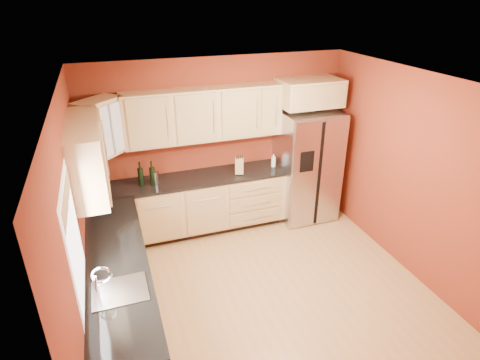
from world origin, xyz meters
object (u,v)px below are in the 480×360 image
object	(u,v)px
wine_bottle_a	(141,174)
knife_block	(239,166)
soap_dispenser	(273,161)
canister_left	(96,185)
refrigerator	(306,165)

from	to	relation	value
wine_bottle_a	knife_block	bearing A→B (deg)	-2.75
soap_dispenser	canister_left	bearing A→B (deg)	-179.75
refrigerator	knife_block	distance (m)	1.15
refrigerator	canister_left	xyz separation A→B (m)	(-3.20, 0.06, 0.14)
refrigerator	wine_bottle_a	xyz separation A→B (m)	(-2.59, 0.07, 0.21)
knife_block	wine_bottle_a	bearing A→B (deg)	-162.01
canister_left	soap_dispenser	xyz separation A→B (m)	(2.65, 0.01, -0.00)
refrigerator	wine_bottle_a	distance (m)	2.60
refrigerator	knife_block	size ratio (longest dim) A/B	7.22
canister_left	soap_dispenser	world-z (taller)	canister_left
soap_dispenser	knife_block	bearing A→B (deg)	-173.29
canister_left	refrigerator	bearing A→B (deg)	-1.01
knife_block	soap_dispenser	distance (m)	0.59
canister_left	wine_bottle_a	size ratio (longest dim) A/B	0.59
canister_left	soap_dispenser	size ratio (longest dim) A/B	1.04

